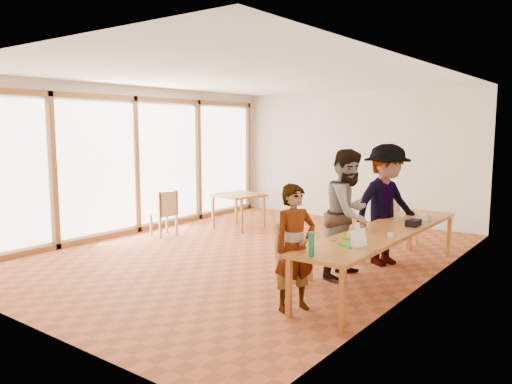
# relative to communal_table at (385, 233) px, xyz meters

# --- Properties ---
(ground) EXTENTS (8.00, 8.00, 0.00)m
(ground) POSITION_rel_communal_table_xyz_m (-2.50, 0.12, -0.70)
(ground) COLOR #AE4E2A
(ground) RESTS_ON ground
(wall_back) EXTENTS (6.00, 0.10, 3.00)m
(wall_back) POSITION_rel_communal_table_xyz_m (-2.50, 4.12, 0.80)
(wall_back) COLOR beige
(wall_back) RESTS_ON ground
(wall_front) EXTENTS (6.00, 0.10, 3.00)m
(wall_front) POSITION_rel_communal_table_xyz_m (-2.50, -3.88, 0.80)
(wall_front) COLOR beige
(wall_front) RESTS_ON ground
(wall_right) EXTENTS (0.10, 8.00, 3.00)m
(wall_right) POSITION_rel_communal_table_xyz_m (0.50, 0.12, 0.80)
(wall_right) COLOR beige
(wall_right) RESTS_ON ground
(window_wall) EXTENTS (0.10, 8.00, 3.00)m
(window_wall) POSITION_rel_communal_table_xyz_m (-5.46, 0.12, 0.80)
(window_wall) COLOR white
(window_wall) RESTS_ON ground
(ceiling) EXTENTS (6.00, 8.00, 0.04)m
(ceiling) POSITION_rel_communal_table_xyz_m (-2.50, 0.12, 2.32)
(ceiling) COLOR white
(ceiling) RESTS_ON wall_back
(communal_table) EXTENTS (0.80, 4.00, 0.75)m
(communal_table) POSITION_rel_communal_table_xyz_m (0.00, 0.00, 0.00)
(communal_table) COLOR #BF682A
(communal_table) RESTS_ON ground
(side_table) EXTENTS (0.90, 0.90, 0.75)m
(side_table) POSITION_rel_communal_table_xyz_m (-4.00, 1.67, -0.03)
(side_table) COLOR #BF682A
(side_table) RESTS_ON ground
(chair_near) EXTENTS (0.44, 0.44, 0.45)m
(chair_near) POSITION_rel_communal_table_xyz_m (-1.12, -0.78, -0.19)
(chair_near) COLOR tan
(chair_near) RESTS_ON ground
(chair_mid) EXTENTS (0.48, 0.48, 0.42)m
(chair_mid) POSITION_rel_communal_table_xyz_m (-1.13, -0.63, -0.22)
(chair_mid) COLOR tan
(chair_mid) RESTS_ON ground
(chair_far) EXTENTS (0.54, 0.54, 0.47)m
(chair_far) POSITION_rel_communal_table_xyz_m (-0.96, 0.81, -0.17)
(chair_far) COLOR tan
(chair_far) RESTS_ON ground
(chair_empty) EXTENTS (0.51, 0.51, 0.51)m
(chair_empty) POSITION_rel_communal_table_xyz_m (-0.70, 2.27, -0.11)
(chair_empty) COLOR tan
(chair_empty) RESTS_ON ground
(chair_spare) EXTENTS (0.51, 0.51, 0.49)m
(chair_spare) POSITION_rel_communal_table_xyz_m (-4.65, 0.17, -0.13)
(chair_spare) COLOR tan
(chair_spare) RESTS_ON ground
(person_near) EXTENTS (0.56, 0.66, 1.52)m
(person_near) POSITION_rel_communal_table_xyz_m (-0.42, -1.70, 0.06)
(person_near) COLOR gray
(person_near) RESTS_ON ground
(person_mid) EXTENTS (0.71, 0.91, 1.87)m
(person_mid) POSITION_rel_communal_table_xyz_m (-0.53, -0.08, 0.23)
(person_mid) COLOR gray
(person_mid) RESTS_ON ground
(person_far) EXTENTS (1.12, 1.42, 1.92)m
(person_far) POSITION_rel_communal_table_xyz_m (-0.35, 0.86, 0.26)
(person_far) COLOR gray
(person_far) RESTS_ON ground
(laptop_near) EXTENTS (0.29, 0.31, 0.22)m
(laptop_near) POSITION_rel_communal_table_xyz_m (0.11, -1.17, 0.11)
(laptop_near) COLOR green
(laptop_near) RESTS_ON communal_table
(laptop_mid) EXTENTS (0.25, 0.27, 0.20)m
(laptop_mid) POSITION_rel_communal_table_xyz_m (-0.09, -0.79, 0.10)
(laptop_mid) COLOR green
(laptop_mid) RESTS_ON communal_table
(laptop_far) EXTENTS (0.22, 0.24, 0.18)m
(laptop_far) POSITION_rel_communal_table_xyz_m (0.17, 0.81, 0.10)
(laptop_far) COLOR green
(laptop_far) RESTS_ON communal_table
(yellow_mug) EXTENTS (0.13, 0.13, 0.09)m
(yellow_mug) POSITION_rel_communal_table_xyz_m (-0.14, -0.80, 0.09)
(yellow_mug) COLOR yellow
(yellow_mug) RESTS_ON communal_table
(green_bottle) EXTENTS (0.07, 0.07, 0.28)m
(green_bottle) POSITION_rel_communal_table_xyz_m (-0.07, -1.90, 0.19)
(green_bottle) COLOR #146E38
(green_bottle) RESTS_ON communal_table
(clear_glass) EXTENTS (0.07, 0.07, 0.09)m
(clear_glass) POSITION_rel_communal_table_xyz_m (0.26, 1.06, 0.09)
(clear_glass) COLOR silver
(clear_glass) RESTS_ON communal_table
(condiment_cup) EXTENTS (0.08, 0.08, 0.06)m
(condiment_cup) POSITION_rel_communal_table_xyz_m (0.25, -0.43, 0.08)
(condiment_cup) COLOR white
(condiment_cup) RESTS_ON communal_table
(pink_phone) EXTENTS (0.05, 0.10, 0.01)m
(pink_phone) POSITION_rel_communal_table_xyz_m (-0.26, -1.04, 0.05)
(pink_phone) COLOR #CD3F72
(pink_phone) RESTS_ON communal_table
(black_pouch) EXTENTS (0.16, 0.26, 0.09)m
(black_pouch) POSITION_rel_communal_table_xyz_m (0.23, 0.49, 0.09)
(black_pouch) COLOR black
(black_pouch) RESTS_ON communal_table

